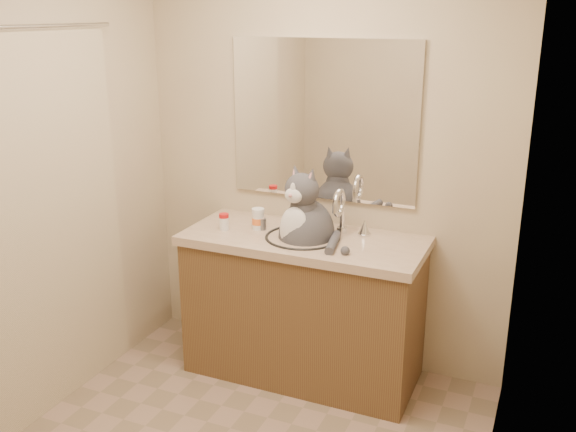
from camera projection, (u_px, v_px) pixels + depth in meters
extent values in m
cube|color=#C0B38D|center=(323.00, 164.00, 3.69)|extent=(2.20, 0.01, 2.40)
cube|color=#C0B38D|center=(10.00, 198.00, 3.01)|extent=(0.01, 2.50, 2.40)
cube|color=#C0B38D|center=(500.00, 270.00, 2.17)|extent=(0.01, 2.50, 2.40)
cube|color=brown|center=(303.00, 310.00, 3.68)|extent=(1.30, 0.55, 0.80)
cube|color=#C3A88C|center=(304.00, 241.00, 3.55)|extent=(1.34, 0.59, 0.05)
torus|color=black|center=(303.00, 237.00, 3.52)|extent=(0.42, 0.42, 0.02)
ellipsoid|color=white|center=(303.00, 250.00, 3.55)|extent=(0.40, 0.40, 0.15)
cylinder|color=silver|center=(342.00, 215.00, 3.58)|extent=(0.03, 0.03, 0.18)
torus|color=silver|center=(339.00, 203.00, 3.49)|extent=(0.03, 0.16, 0.16)
cone|color=silver|center=(364.00, 227.00, 3.54)|extent=(0.06, 0.06, 0.08)
cube|color=white|center=(323.00, 121.00, 3.59)|extent=(1.10, 0.02, 0.90)
cube|color=beige|center=(39.00, 233.00, 3.14)|extent=(0.01, 1.20, 1.90)
cylinder|color=silver|center=(13.00, 27.00, 2.84)|extent=(0.02, 1.30, 0.02)
ellipsoid|color=#49494E|center=(307.00, 236.00, 3.55)|extent=(0.38, 0.41, 0.42)
ellipsoid|color=silver|center=(295.00, 231.00, 3.44)|extent=(0.19, 0.13, 0.26)
ellipsoid|color=#49494E|center=(302.00, 190.00, 3.42)|extent=(0.22, 0.21, 0.18)
ellipsoid|color=silver|center=(293.00, 196.00, 3.37)|extent=(0.11, 0.07, 0.08)
sphere|color=#D88C8C|center=(290.00, 195.00, 3.35)|extent=(0.02, 0.02, 0.02)
cone|color=#49494E|center=(296.00, 172.00, 3.44)|extent=(0.09, 0.08, 0.09)
cone|color=#49494E|center=(312.00, 175.00, 3.38)|extent=(0.09, 0.08, 0.09)
cylinder|color=#49494E|center=(333.00, 243.00, 3.39)|extent=(0.10, 0.28, 0.05)
cylinder|color=white|center=(224.00, 224.00, 3.64)|extent=(0.06, 0.06, 0.07)
cylinder|color=red|center=(224.00, 216.00, 3.62)|extent=(0.06, 0.06, 0.02)
cylinder|color=white|center=(258.00, 221.00, 3.65)|extent=(0.07, 0.07, 0.10)
cylinder|color=orange|center=(258.00, 221.00, 3.65)|extent=(0.07, 0.07, 0.04)
cylinder|color=white|center=(258.00, 211.00, 3.63)|extent=(0.08, 0.08, 0.02)
cylinder|color=slate|center=(262.00, 224.00, 3.64)|extent=(0.05, 0.05, 0.07)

